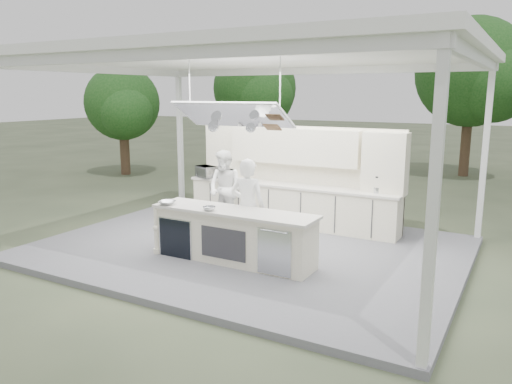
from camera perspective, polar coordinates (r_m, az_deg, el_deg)
The scene contains 12 objects.
ground at distance 10.02m, azimuth -0.77°, elevation -6.85°, with size 90.00×90.00×0.00m, color #535B3E.
stage_deck at distance 10.00m, azimuth -0.77°, elevation -6.52°, with size 8.00×6.00×0.12m, color slate.
tent at distance 9.52m, azimuth -0.85°, elevation 14.86°, with size 8.20×6.20×3.86m.
demo_island at distance 9.01m, azimuth -2.70°, elevation -4.99°, with size 3.10×0.79×0.95m.
back_counter at distance 11.48m, azimuth 3.96°, elevation -1.41°, with size 5.08×0.72×0.95m.
back_wall_unit at distance 11.32m, azimuth 6.53°, elevation 3.39°, with size 5.05×0.48×2.25m.
tree_cluster at distance 18.67m, azimuth 14.22°, elevation 11.49°, with size 19.55×9.40×5.85m.
head_chef at distance 9.27m, azimuth -0.97°, elevation -1.73°, with size 0.66×0.44×1.82m, color white.
sous_chef at distance 11.22m, azimuth -3.54°, elevation 0.35°, with size 0.85×0.66×1.74m, color white.
toaster_oven at distance 12.28m, azimuth -5.72°, elevation 2.31°, with size 0.51×0.35×0.28m, color silver.
bowl_large at distance 9.42m, azimuth -10.12°, elevation -1.22°, with size 0.30×0.30×0.07m, color #B9BCC1.
bowl_small at distance 8.86m, azimuth -5.38°, elevation -1.89°, with size 0.23×0.23×0.07m, color silver.
Camera 1 is at (4.76, -8.24, 3.12)m, focal length 35.00 mm.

